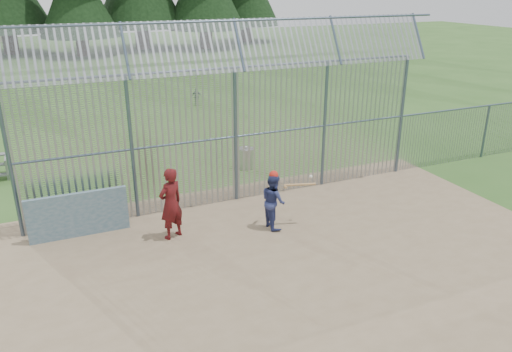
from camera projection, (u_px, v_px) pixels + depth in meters
name	position (u px, v px, depth m)	size (l,w,h in m)	color
ground	(288.00, 252.00, 12.29)	(120.00, 120.00, 0.00)	#2D511E
dirt_infield	(298.00, 261.00, 11.86)	(14.00, 10.00, 0.02)	#756047
dugout_wall	(78.00, 215.00, 12.84)	(2.50, 0.12, 1.20)	#38566B
batter	(273.00, 201.00, 13.26)	(0.74, 0.57, 1.51)	navy
onlooker	(171.00, 204.00, 12.64)	(0.69, 0.45, 1.90)	maroon
bg_kid_seated	(197.00, 96.00, 26.80)	(0.56, 0.23, 0.96)	slate
batting_gear	(281.00, 177.00, 13.06)	(1.24, 0.43, 0.49)	red
trash_can	(246.00, 158.00, 17.70)	(0.56, 0.56, 0.82)	#999BA2
backstop_fence	(292.00, 119.00, 15.04)	(20.09, 0.81, 5.30)	#47566B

